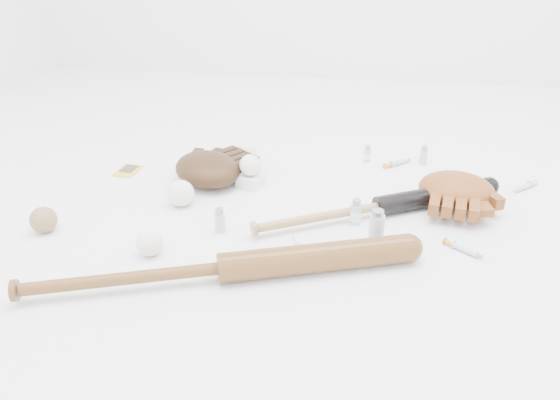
# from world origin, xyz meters

# --- Properties ---
(bat_dark) EXTENTS (0.72, 0.43, 0.06)m
(bat_dark) POSITION_xyz_m (0.26, 0.07, 0.03)
(bat_dark) COLOR black
(bat_dark) RESTS_ON ground
(bat_wood) EXTENTS (0.93, 0.39, 0.07)m
(bat_wood) POSITION_xyz_m (-0.10, -0.30, 0.04)
(bat_wood) COLOR brown
(bat_wood) RESTS_ON ground
(glove_dark) EXTENTS (0.38, 0.38, 0.10)m
(glove_dark) POSITION_xyz_m (-0.28, 0.20, 0.05)
(glove_dark) COLOR black
(glove_dark) RESTS_ON ground
(glove_tan) EXTENTS (0.30, 0.30, 0.09)m
(glove_tan) POSITION_xyz_m (0.48, 0.17, 0.05)
(glove_tan) COLOR brown
(glove_tan) RESTS_ON ground
(trading_card) EXTENTS (0.08, 0.10, 0.01)m
(trading_card) POSITION_xyz_m (-0.56, 0.24, 0.00)
(trading_card) COLOR gold
(trading_card) RESTS_ON ground
(pedestal) EXTENTS (0.09, 0.09, 0.04)m
(pedestal) POSITION_xyz_m (-0.14, 0.19, 0.02)
(pedestal) COLOR white
(pedestal) RESTS_ON ground
(baseball_on_pedestal) EXTENTS (0.07, 0.07, 0.07)m
(baseball_on_pedestal) POSITION_xyz_m (-0.14, 0.19, 0.07)
(baseball_on_pedestal) COLOR white
(baseball_on_pedestal) RESTS_ON pedestal
(baseball_left) EXTENTS (0.08, 0.08, 0.08)m
(baseball_left) POSITION_xyz_m (-0.31, 0.04, 0.04)
(baseball_left) COLOR white
(baseball_left) RESTS_ON ground
(baseball_upper) EXTENTS (0.07, 0.07, 0.07)m
(baseball_upper) POSITION_xyz_m (-0.19, 0.38, 0.04)
(baseball_upper) COLOR white
(baseball_upper) RESTS_ON ground
(baseball_mid) EXTENTS (0.07, 0.07, 0.07)m
(baseball_mid) POSITION_xyz_m (-0.31, -0.22, 0.03)
(baseball_mid) COLOR white
(baseball_mid) RESTS_ON ground
(baseball_aged) EXTENTS (0.07, 0.07, 0.07)m
(baseball_aged) POSITION_xyz_m (-0.63, -0.16, 0.04)
(baseball_aged) COLOR olive
(baseball_aged) RESTS_ON ground
(syringe_1) EXTENTS (0.09, 0.15, 0.02)m
(syringe_1) POSITION_xyz_m (0.07, -0.17, 0.01)
(syringe_1) COLOR #ADBCC6
(syringe_1) RESTS_ON ground
(syringe_2) EXTENTS (0.13, 0.12, 0.02)m
(syringe_2) POSITION_xyz_m (0.33, 0.43, 0.01)
(syringe_2) COLOR #ADBCC6
(syringe_2) RESTS_ON ground
(syringe_3) EXTENTS (0.13, 0.10, 0.02)m
(syringe_3) POSITION_xyz_m (0.47, -0.09, 0.01)
(syringe_3) COLOR #ADBCC6
(syringe_3) RESTS_ON ground
(syringe_4) EXTENTS (0.12, 0.11, 0.02)m
(syringe_4) POSITION_xyz_m (0.70, 0.30, 0.01)
(syringe_4) COLOR #ADBCC6
(syringe_4) RESTS_ON ground
(vial_0) EXTENTS (0.03, 0.03, 0.07)m
(vial_0) POSITION_xyz_m (0.41, 0.45, 0.03)
(vial_0) COLOR #B3BCC4
(vial_0) RESTS_ON ground
(vial_1) EXTENTS (0.02, 0.02, 0.06)m
(vial_1) POSITION_xyz_m (0.22, 0.44, 0.03)
(vial_1) COLOR #B3BCC4
(vial_1) RESTS_ON ground
(vial_2) EXTENTS (0.03, 0.03, 0.07)m
(vial_2) POSITION_xyz_m (0.19, 0.01, 0.04)
(vial_2) COLOR #B3BCC4
(vial_2) RESTS_ON ground
(vial_3) EXTENTS (0.04, 0.04, 0.09)m
(vial_3) POSITION_xyz_m (0.25, -0.08, 0.05)
(vial_3) COLOR #B3BCC4
(vial_3) RESTS_ON ground
(vial_4) EXTENTS (0.03, 0.03, 0.07)m
(vial_4) POSITION_xyz_m (-0.16, -0.09, 0.04)
(vial_4) COLOR #B3BCC4
(vial_4) RESTS_ON ground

